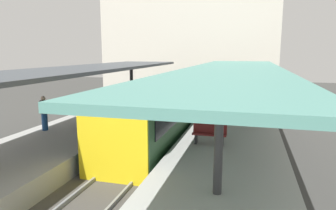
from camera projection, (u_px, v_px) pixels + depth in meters
ground_plane at (146, 156)px, 13.94m from camera, size 80.00×80.00×0.00m
platform_left at (73, 140)px, 14.85m from camera, size 4.40×28.00×1.00m
platform_right at (229, 153)px, 12.86m from camera, size 4.40×28.00×1.00m
track_ballast at (146, 154)px, 13.93m from camera, size 3.20×28.00×0.20m
rail_near_side at (131, 149)px, 14.08m from camera, size 0.08×28.00×0.14m
rail_far_side at (161, 152)px, 13.71m from camera, size 0.08×28.00×0.14m
commuter_train at (169, 105)px, 17.64m from camera, size 2.78×15.35×3.10m
canopy_left at (85, 70)px, 15.59m from camera, size 4.18×21.00×2.99m
canopy_right at (234, 70)px, 13.59m from camera, size 4.18×21.00×3.08m
platform_bench at (210, 133)px, 12.44m from camera, size 1.40×0.41×0.86m
platform_sign at (227, 91)px, 16.68m from camera, size 0.90×0.08×2.21m
passenger_near_bench at (44, 113)px, 14.57m from camera, size 0.36×0.36×1.69m
station_building_backdrop at (190, 45)px, 32.49m from camera, size 18.00×6.00×11.00m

